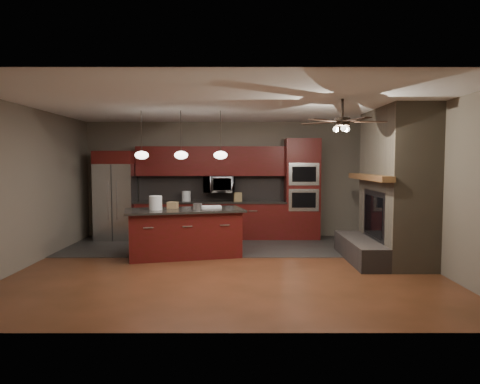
{
  "coord_description": "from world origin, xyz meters",
  "views": [
    {
      "loc": [
        0.21,
        -7.46,
        1.83
      ],
      "look_at": [
        0.22,
        0.6,
        1.26
      ],
      "focal_mm": 32.0,
      "sensor_mm": 36.0,
      "label": 1
    }
  ],
  "objects_px": {
    "refrigerator": "(116,195)",
    "kitchen_island": "(185,232)",
    "paint_can": "(198,206)",
    "white_bucket": "(156,203)",
    "paint_tray": "(211,207)",
    "cardboard_box": "(173,205)",
    "counter_bucket": "(186,196)",
    "counter_box": "(238,197)",
    "oven_tower": "(302,189)",
    "microwave": "(219,184)"
  },
  "relations": [
    {
      "from": "kitchen_island",
      "to": "paint_can",
      "type": "xyz_separation_m",
      "value": [
        0.26,
        -0.06,
        0.51
      ]
    },
    {
      "from": "oven_tower",
      "to": "counter_bucket",
      "type": "height_order",
      "value": "oven_tower"
    },
    {
      "from": "paint_can",
      "to": "oven_tower",
      "type": "bearing_deg",
      "value": 41.02
    },
    {
      "from": "paint_can",
      "to": "counter_box",
      "type": "bearing_deg",
      "value": 68.66
    },
    {
      "from": "microwave",
      "to": "white_bucket",
      "type": "height_order",
      "value": "microwave"
    },
    {
      "from": "paint_can",
      "to": "counter_box",
      "type": "height_order",
      "value": "counter_box"
    },
    {
      "from": "white_bucket",
      "to": "paint_tray",
      "type": "height_order",
      "value": "white_bucket"
    },
    {
      "from": "paint_can",
      "to": "counter_bucket",
      "type": "height_order",
      "value": "counter_bucket"
    },
    {
      "from": "paint_can",
      "to": "cardboard_box",
      "type": "xyz_separation_m",
      "value": [
        -0.51,
        0.21,
        0.0
      ]
    },
    {
      "from": "microwave",
      "to": "counter_box",
      "type": "height_order",
      "value": "microwave"
    },
    {
      "from": "kitchen_island",
      "to": "counter_bucket",
      "type": "height_order",
      "value": "counter_bucket"
    },
    {
      "from": "white_bucket",
      "to": "cardboard_box",
      "type": "bearing_deg",
      "value": 42.3
    },
    {
      "from": "oven_tower",
      "to": "paint_tray",
      "type": "distance_m",
      "value": 2.68
    },
    {
      "from": "white_bucket",
      "to": "paint_tray",
      "type": "xyz_separation_m",
      "value": [
        1.04,
        0.34,
        -0.11
      ]
    },
    {
      "from": "microwave",
      "to": "cardboard_box",
      "type": "bearing_deg",
      "value": -114.24
    },
    {
      "from": "cardboard_box",
      "to": "white_bucket",
      "type": "bearing_deg",
      "value": -127.37
    },
    {
      "from": "kitchen_island",
      "to": "microwave",
      "type": "bearing_deg",
      "value": 60.44
    },
    {
      "from": "refrigerator",
      "to": "paint_tray",
      "type": "distance_m",
      "value": 2.87
    },
    {
      "from": "white_bucket",
      "to": "counter_bucket",
      "type": "bearing_deg",
      "value": 80.87
    },
    {
      "from": "paint_tray",
      "to": "oven_tower",
      "type": "bearing_deg",
      "value": 31.02
    },
    {
      "from": "counter_box",
      "to": "oven_tower",
      "type": "bearing_deg",
      "value": -6.34
    },
    {
      "from": "cardboard_box",
      "to": "kitchen_island",
      "type": "bearing_deg",
      "value": -20.39
    },
    {
      "from": "counter_bucket",
      "to": "cardboard_box",
      "type": "bearing_deg",
      "value": -91.46
    },
    {
      "from": "refrigerator",
      "to": "cardboard_box",
      "type": "xyz_separation_m",
      "value": [
        1.61,
        -1.71,
        -0.06
      ]
    },
    {
      "from": "paint_tray",
      "to": "paint_can",
      "type": "bearing_deg",
      "value": -137.92
    },
    {
      "from": "kitchen_island",
      "to": "white_bucket",
      "type": "distance_m",
      "value": 0.8
    },
    {
      "from": "refrigerator",
      "to": "counter_box",
      "type": "xyz_separation_m",
      "value": [
        2.88,
        0.03,
        -0.04
      ]
    },
    {
      "from": "cardboard_box",
      "to": "counter_box",
      "type": "bearing_deg",
      "value": 64.16
    },
    {
      "from": "refrigerator",
      "to": "kitchen_island",
      "type": "bearing_deg",
      "value": -45.05
    },
    {
      "from": "refrigerator",
      "to": "kitchen_island",
      "type": "xyz_separation_m",
      "value": [
        1.86,
        -1.86,
        -0.58
      ]
    },
    {
      "from": "microwave",
      "to": "paint_can",
      "type": "bearing_deg",
      "value": -98.83
    },
    {
      "from": "counter_bucket",
      "to": "counter_box",
      "type": "xyz_separation_m",
      "value": [
        1.23,
        -0.05,
        -0.02
      ]
    },
    {
      "from": "oven_tower",
      "to": "microwave",
      "type": "bearing_deg",
      "value": 178.34
    },
    {
      "from": "refrigerator",
      "to": "paint_can",
      "type": "distance_m",
      "value": 2.86
    },
    {
      "from": "paint_tray",
      "to": "counter_bucket",
      "type": "bearing_deg",
      "value": 103.81
    },
    {
      "from": "kitchen_island",
      "to": "white_bucket",
      "type": "relative_size",
      "value": 9.1
    },
    {
      "from": "refrigerator",
      "to": "counter_bucket",
      "type": "xyz_separation_m",
      "value": [
        1.65,
        0.08,
        -0.02
      ]
    },
    {
      "from": "oven_tower",
      "to": "kitchen_island",
      "type": "xyz_separation_m",
      "value": [
        -2.55,
        -1.94,
        -0.73
      ]
    },
    {
      "from": "oven_tower",
      "to": "counter_box",
      "type": "xyz_separation_m",
      "value": [
        -1.53,
        -0.04,
        -0.19
      ]
    },
    {
      "from": "refrigerator",
      "to": "paint_tray",
      "type": "bearing_deg",
      "value": -34.63
    },
    {
      "from": "paint_can",
      "to": "cardboard_box",
      "type": "bearing_deg",
      "value": 157.69
    },
    {
      "from": "paint_tray",
      "to": "cardboard_box",
      "type": "bearing_deg",
      "value": 177.77
    },
    {
      "from": "oven_tower",
      "to": "kitchen_island",
      "type": "distance_m",
      "value": 3.28
    },
    {
      "from": "white_bucket",
      "to": "counter_bucket",
      "type": "xyz_separation_m",
      "value": [
        0.33,
        2.05,
        -0.03
      ]
    },
    {
      "from": "oven_tower",
      "to": "refrigerator",
      "type": "distance_m",
      "value": 4.41
    },
    {
      "from": "kitchen_island",
      "to": "counter_box",
      "type": "height_order",
      "value": "counter_box"
    },
    {
      "from": "white_bucket",
      "to": "paint_can",
      "type": "xyz_separation_m",
      "value": [
        0.8,
        0.05,
        -0.07
      ]
    },
    {
      "from": "cardboard_box",
      "to": "counter_box",
      "type": "distance_m",
      "value": 2.16
    },
    {
      "from": "white_bucket",
      "to": "paint_can",
      "type": "height_order",
      "value": "white_bucket"
    },
    {
      "from": "oven_tower",
      "to": "cardboard_box",
      "type": "xyz_separation_m",
      "value": [
        -2.8,
        -1.79,
        -0.21
      ]
    }
  ]
}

